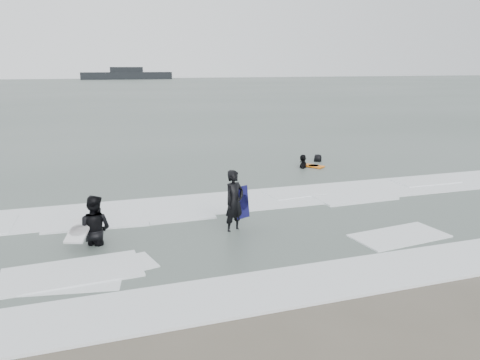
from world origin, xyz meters
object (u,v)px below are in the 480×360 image
object	(u,v)px
surfer_wading	(96,245)
surfer_right_near	(303,168)
surfer_centre	(234,232)
vessel_horizon	(127,75)
surfer_right_far	(318,163)

from	to	relation	value
surfer_wading	surfer_right_near	size ratio (longest dim) A/B	1.08
surfer_centre	surfer_right_near	bearing A→B (deg)	23.86
vessel_horizon	surfer_centre	bearing A→B (deg)	-93.13
surfer_right_near	surfer_right_far	world-z (taller)	surfer_right_near
surfer_wading	vessel_horizon	bearing A→B (deg)	-66.92
surfer_right_far	vessel_horizon	xyz separation A→B (m)	(1.05, 138.12, 1.45)
surfer_centre	vessel_horizon	xyz separation A→B (m)	(8.01, 146.49, 1.45)
surfer_right_near	vessel_horizon	world-z (taller)	vessel_horizon
surfer_centre	surfer_right_far	xyz separation A→B (m)	(6.96, 8.37, 0.00)
surfer_wading	vessel_horizon	world-z (taller)	vessel_horizon
surfer_right_near	surfer_wading	bearing A→B (deg)	-23.47
surfer_centre	surfer_right_near	size ratio (longest dim) A/B	1.04
surfer_wading	surfer_right_near	bearing A→B (deg)	-115.51
surfer_centre	surfer_wading	world-z (taller)	surfer_wading
surfer_right_near	surfer_right_far	xyz separation A→B (m)	(1.31, 1.01, 0.00)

